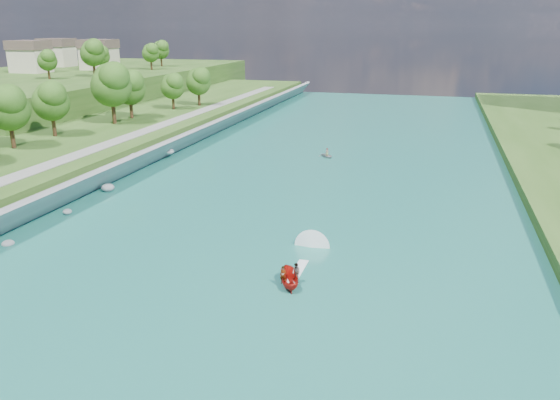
% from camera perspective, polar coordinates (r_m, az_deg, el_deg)
% --- Properties ---
extents(ground, '(260.00, 260.00, 0.00)m').
position_cam_1_polar(ground, '(47.21, -5.89, -8.90)').
color(ground, '#2D5119').
rests_on(ground, ground).
extents(river_water, '(55.00, 240.00, 0.10)m').
position_cam_1_polar(river_water, '(64.72, 0.60, -1.23)').
color(river_water, '#1A6459').
rests_on(river_water, ground).
extents(ridge_west, '(60.00, 120.00, 9.00)m').
position_cam_1_polar(ridge_west, '(167.22, -20.74, 10.94)').
color(ridge_west, '#2D5119').
rests_on(ridge_west, ground).
extents(riprap_bank, '(4.22, 236.00, 4.17)m').
position_cam_1_polar(riprap_bank, '(74.39, -19.13, 1.70)').
color(riprap_bank, slate).
rests_on(riprap_bank, ground).
extents(riverside_path, '(3.00, 200.00, 0.10)m').
position_cam_1_polar(riverside_path, '(78.46, -22.98, 3.40)').
color(riverside_path, gray).
rests_on(riverside_path, berm_west).
extents(ridge_houses, '(29.50, 29.50, 8.40)m').
position_cam_1_polar(ridge_houses, '(174.26, -21.77, 13.98)').
color(ridge_houses, beige).
rests_on(ridge_houses, ridge_west).
extents(trees_ridge, '(14.02, 51.47, 10.64)m').
position_cam_1_polar(trees_ridge, '(157.35, -16.77, 14.31)').
color(trees_ridge, '#1C4813').
rests_on(trees_ridge, ridge_west).
extents(motorboat, '(3.60, 18.76, 1.93)m').
position_cam_1_polar(motorboat, '(48.17, 1.58, -7.34)').
color(motorboat, '#A9140D').
rests_on(motorboat, river_water).
extents(raft, '(3.46, 3.57, 1.49)m').
position_cam_1_polar(raft, '(91.99, 4.93, 4.71)').
color(raft, gray).
rests_on(raft, river_water).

